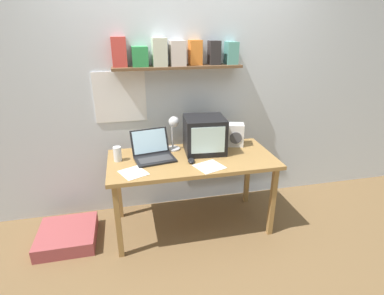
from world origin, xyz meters
TOP-DOWN VIEW (x-y plane):
  - ground_plane at (0.00, 0.00)m, footprint 12.00×12.00m
  - back_wall at (-0.00, 0.49)m, footprint 5.60×0.24m
  - corner_desk at (0.00, 0.00)m, footprint 1.51×0.72m
  - crt_monitor at (0.15, 0.12)m, footprint 0.39×0.37m
  - laptop at (-0.35, 0.08)m, footprint 0.40×0.38m
  - desk_lamp at (-0.13, 0.19)m, footprint 0.14×0.18m
  - juice_glass at (-0.66, 0.08)m, footprint 0.07×0.07m
  - space_heater at (0.49, 0.22)m, footprint 0.19×0.18m
  - computer_mouse at (-0.03, -0.10)m, footprint 0.08×0.12m
  - printed_handout at (0.10, -0.22)m, footprint 0.28×0.27m
  - open_notebook at (-0.54, -0.20)m, footprint 0.26×0.27m
  - floor_cushion at (-1.17, -0.00)m, footprint 0.50×0.50m

SIDE VIEW (x-z plane):
  - ground_plane at x=0.00m, z-range 0.00..0.00m
  - floor_cushion at x=-1.17m, z-range 0.00..0.13m
  - corner_desk at x=0.00m, z-range 0.30..1.03m
  - printed_handout at x=0.10m, z-range 0.73..0.74m
  - open_notebook at x=-0.54m, z-range 0.73..0.74m
  - computer_mouse at x=-0.03m, z-range 0.73..0.76m
  - juice_glass at x=-0.66m, z-range 0.73..0.86m
  - laptop at x=-0.35m, z-range 0.68..0.91m
  - space_heater at x=0.49m, z-range 0.73..0.95m
  - crt_monitor at x=0.15m, z-range 0.73..1.07m
  - desk_lamp at x=-0.13m, z-range 0.79..1.13m
  - back_wall at x=0.00m, z-range 0.01..2.61m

